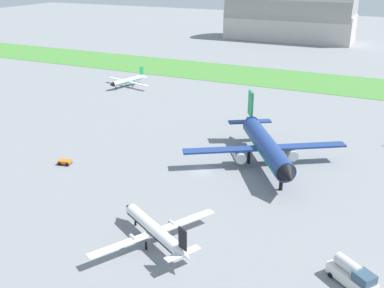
# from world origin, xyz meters

# --- Properties ---
(ground_plane) EXTENTS (600.00, 600.00, 0.00)m
(ground_plane) POSITION_xyz_m (0.00, 0.00, 0.00)
(ground_plane) COLOR gray
(grass_taxiway_strip) EXTENTS (360.00, 28.00, 0.08)m
(grass_taxiway_strip) POSITION_xyz_m (0.00, 79.94, 0.04)
(grass_taxiway_strip) COLOR #478438
(grass_taxiway_strip) RESTS_ON ground_plane
(airplane_taxiing_turboprop) EXTENTS (17.84, 15.38, 5.44)m
(airplane_taxiing_turboprop) POSITION_xyz_m (-47.60, 48.18, 1.99)
(airplane_taxiing_turboprop) COLOR silver
(airplane_taxiing_turboprop) RESTS_ON ground_plane
(airplane_midfield_jet) EXTENTS (28.92, 28.95, 11.55)m
(airplane_midfield_jet) POSITION_xyz_m (10.11, 7.85, 4.16)
(airplane_midfield_jet) COLOR navy
(airplane_midfield_jet) RESTS_ON ground_plane
(airplane_foreground_turboprop) EXTENTS (15.97, 18.32, 6.10)m
(airplane_foreground_turboprop) POSITION_xyz_m (3.80, -25.11, 2.23)
(airplane_foreground_turboprop) COLOR white
(airplane_foreground_turboprop) RESTS_ON ground_plane
(fuel_truck_near_gate) EXTENTS (6.63, 5.85, 3.29)m
(fuel_truck_near_gate) POSITION_xyz_m (30.42, -22.66, 1.58)
(fuel_truck_near_gate) COLOR white
(fuel_truck_near_gate) RESTS_ON ground_plane
(baggage_cart_midfield) EXTENTS (2.71, 2.24, 0.90)m
(baggage_cart_midfield) POSITION_xyz_m (-25.97, -8.93, 0.57)
(baggage_cart_midfield) COLOR orange
(baggage_cart_midfield) RESTS_ON ground_plane
(hangar_distant) EXTENTS (64.26, 24.35, 27.85)m
(hangar_distant) POSITION_xyz_m (-23.84, 164.62, 12.65)
(hangar_distant) COLOR #BCB7B2
(hangar_distant) RESTS_ON ground_plane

